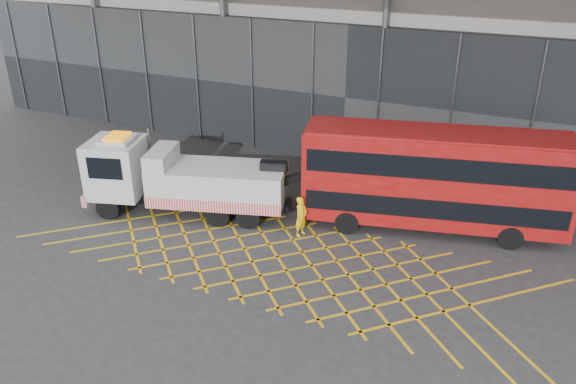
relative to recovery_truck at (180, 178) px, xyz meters
The scene contains 5 objects.
ground_plane 3.86m from the recovery_truck, 31.21° to the right, with size 120.00×120.00×0.00m, color #2C2C2F.
road_markings 6.62m from the recovery_truck, 16.10° to the right, with size 23.16×7.16×0.01m.
recovery_truck is the anchor object (origin of this frame).
bus_towed 11.95m from the recovery_truck, 17.34° to the left, with size 12.01×5.42×4.77m.
worker 6.31m from the recovery_truck, ahead, with size 0.69×0.45×1.90m, color yellow.
Camera 1 is at (12.35, -18.41, 12.76)m, focal length 35.00 mm.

